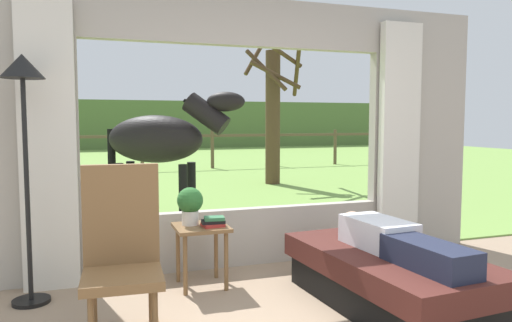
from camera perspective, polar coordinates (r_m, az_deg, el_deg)
name	(u,v)px	position (r m, az deg, el deg)	size (l,w,h in m)	color
back_wall_with_window	(240,136)	(4.64, -1.85, 2.90)	(5.20, 0.12, 2.55)	#ADA599
curtain_panel_left	(48,145)	(4.31, -23.27, 1.72)	(0.44, 0.10, 2.40)	silver
curtain_panel_right	(399,140)	(5.27, 16.48, 2.39)	(0.44, 0.10, 2.40)	silver
outdoor_pasture_lawn	(137,166)	(15.46, -13.81, -0.54)	(36.00, 21.68, 0.02)	#759E47
distant_hill_ridge	(118,125)	(25.21, -15.89, 4.12)	(36.00, 2.00, 2.40)	#516B38
recliner_sofa	(388,278)	(3.88, 15.30, -13.13)	(1.02, 1.76, 0.42)	black
reclining_person	(393,240)	(3.76, 15.83, -8.92)	(0.38, 1.44, 0.22)	silver
rocking_chair	(122,256)	(3.23, -15.47, -10.73)	(0.51, 0.71, 1.12)	brown
side_table	(201,237)	(4.16, -6.46, -8.82)	(0.44, 0.44, 0.52)	brown
potted_plant	(190,203)	(4.14, -7.76, -4.97)	(0.22, 0.22, 0.32)	silver
book_stack	(213,222)	(4.09, -5.04, -7.14)	(0.20, 0.17, 0.08)	#B22D28
floor_lamp_left	(24,103)	(4.02, -25.66, 6.14)	(0.32, 0.32, 1.89)	black
horse	(161,140)	(6.21, -11.06, 2.41)	(1.73, 1.22, 1.73)	black
pasture_tree	(273,110)	(10.58, 2.04, 5.98)	(1.39, 1.39, 3.43)	#4C3823
pasture_fence_line	(142,144)	(13.79, -13.26, 1.91)	(16.10, 0.10, 1.10)	brown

